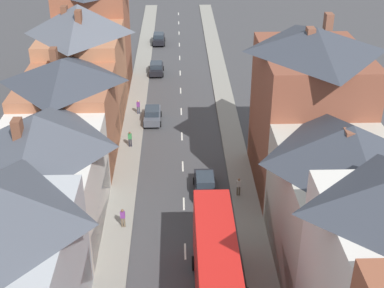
{
  "coord_description": "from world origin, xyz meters",
  "views": [
    {
      "loc": [
        -0.4,
        -12.22,
        25.13
      ],
      "look_at": [
        0.86,
        30.25,
        2.2
      ],
      "focal_mm": 50.0,
      "sensor_mm": 36.0,
      "label": 1
    }
  ],
  "objects": [
    {
      "name": "pavement_right",
      "position": [
        5.1,
        38.0,
        0.07
      ],
      "size": [
        2.2,
        104.0,
        0.14
      ],
      "primitive_type": "cube",
      "color": "gray",
      "rests_on": "ground"
    },
    {
      "name": "pavement_left",
      "position": [
        -5.1,
        38.0,
        0.07
      ],
      "size": [
        2.2,
        104.0,
        0.14
      ],
      "primitive_type": "cube",
      "color": "gray",
      "rests_on": "ground"
    },
    {
      "name": "pedestrian_mid_right",
      "position": [
        4.58,
        24.97,
        1.03
      ],
      "size": [
        0.36,
        0.22,
        1.61
      ],
      "color": "brown",
      "rests_on": "pavement_right"
    },
    {
      "name": "pedestrian_far_right",
      "position": [
        -4.7,
        41.27,
        1.03
      ],
      "size": [
        0.36,
        0.22,
        1.61
      ],
      "color": "#3D4256",
      "rests_on": "pavement_left"
    },
    {
      "name": "pedestrian_mid_left",
      "position": [
        -4.67,
        20.89,
        1.03
      ],
      "size": [
        0.36,
        0.22,
        1.61
      ],
      "color": "brown",
      "rests_on": "pavement_left"
    },
    {
      "name": "double_decker_bus_lead",
      "position": [
        1.79,
        12.81,
        2.82
      ],
      "size": [
        2.74,
        10.8,
        5.3
      ],
      "color": "red",
      "rests_on": "ground"
    },
    {
      "name": "pedestrian_far_left",
      "position": [
        -5.06,
        33.74,
        1.03
      ],
      "size": [
        0.36,
        0.22,
        1.61
      ],
      "color": "#23232D",
      "rests_on": "pavement_left"
    },
    {
      "name": "car_near_silver",
      "position": [
        -3.1,
        39.44,
        0.84
      ],
      "size": [
        1.9,
        4.05,
        1.67
      ],
      "color": "#4C515B",
      "rests_on": "ground"
    },
    {
      "name": "terrace_row_right",
      "position": [
        10.19,
        9.57,
        6.47
      ],
      "size": [
        8.0,
        44.84,
        14.22
      ],
      "color": "#935138",
      "rests_on": "ground"
    },
    {
      "name": "car_near_blue",
      "position": [
        -3.1,
        53.74,
        0.81
      ],
      "size": [
        1.9,
        3.87,
        1.6
      ],
      "color": "black",
      "rests_on": "ground"
    },
    {
      "name": "terrace_row_left",
      "position": [
        -10.18,
        21.35,
        5.58
      ],
      "size": [
        8.0,
        66.52,
        13.91
      ],
      "color": "#B2704C",
      "rests_on": "ground"
    },
    {
      "name": "car_parked_right_a",
      "position": [
        -3.1,
        66.43,
        0.84
      ],
      "size": [
        1.9,
        3.96,
        1.68
      ],
      "color": "black",
      "rests_on": "ground"
    },
    {
      "name": "centre_line_dashes",
      "position": [
        0.0,
        36.0,
        0.01
      ],
      "size": [
        0.14,
        97.8,
        0.01
      ],
      "color": "silver",
      "rests_on": "ground"
    },
    {
      "name": "car_mid_black",
      "position": [
        1.8,
        25.67,
        0.84
      ],
      "size": [
        1.9,
        4.06,
        1.67
      ],
      "color": "black",
      "rests_on": "ground"
    }
  ]
}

